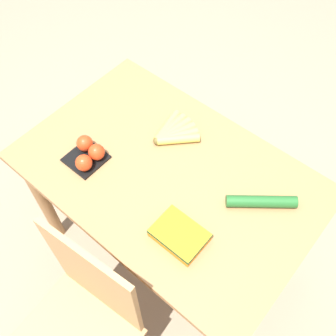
# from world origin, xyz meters

# --- Properties ---
(ground_plane) EXTENTS (12.00, 12.00, 0.00)m
(ground_plane) POSITION_xyz_m (0.00, 0.00, 0.00)
(ground_plane) COLOR gray
(dining_table) EXTENTS (1.19, 0.78, 0.76)m
(dining_table) POSITION_xyz_m (0.00, 0.00, 0.64)
(dining_table) COLOR #9E7044
(dining_table) RESTS_ON ground_plane
(chair) EXTENTS (0.45, 0.44, 0.98)m
(chair) POSITION_xyz_m (-0.09, 0.61, 0.50)
(chair) COLOR tan
(chair) RESTS_ON ground_plane
(banana_bunch) EXTENTS (0.19, 0.20, 0.04)m
(banana_bunch) POSITION_xyz_m (0.11, -0.16, 0.78)
(banana_bunch) COLOR brown
(banana_bunch) RESTS_ON dining_table
(tomato_pack) EXTENTS (0.15, 0.15, 0.08)m
(tomato_pack) POSITION_xyz_m (0.29, 0.16, 0.80)
(tomato_pack) COLOR black
(tomato_pack) RESTS_ON dining_table
(carrot_bag) EXTENTS (0.19, 0.14, 0.04)m
(carrot_bag) POSITION_xyz_m (-0.21, 0.19, 0.79)
(carrot_bag) COLOR orange
(carrot_bag) RESTS_ON dining_table
(cucumber_near) EXTENTS (0.23, 0.20, 0.05)m
(cucumber_near) POSITION_xyz_m (-0.36, -0.11, 0.79)
(cucumber_near) COLOR #236028
(cucumber_near) RESTS_ON dining_table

